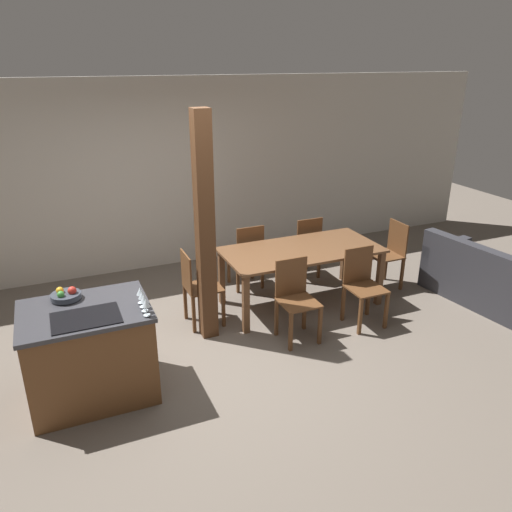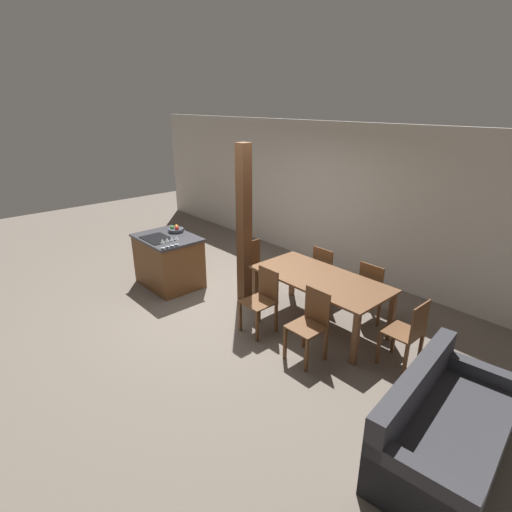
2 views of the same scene
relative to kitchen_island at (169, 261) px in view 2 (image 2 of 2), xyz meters
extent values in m
plane|color=#665B51|center=(1.21, 0.21, -0.45)|extent=(16.00, 16.00, 0.00)
cube|color=beige|center=(1.21, 2.86, 0.90)|extent=(11.20, 0.08, 2.70)
cube|color=brown|center=(0.00, 0.00, -0.02)|extent=(1.07, 0.80, 0.85)
cube|color=#38383D|center=(0.00, 0.00, 0.42)|extent=(1.11, 0.84, 0.04)
cube|color=black|center=(0.00, -0.18, 0.44)|extent=(0.56, 0.40, 0.01)
cylinder|color=#383D47|center=(-0.13, 0.26, 0.47)|extent=(0.27, 0.27, 0.05)
sphere|color=red|center=(-0.07, 0.24, 0.52)|extent=(0.08, 0.08, 0.08)
sphere|color=gold|center=(-0.17, 0.30, 0.52)|extent=(0.07, 0.07, 0.07)
sphere|color=#3D8E38|center=(-0.17, 0.21, 0.52)|extent=(0.06, 0.06, 0.06)
cylinder|color=silver|center=(0.48, -0.35, 0.45)|extent=(0.06, 0.06, 0.00)
cylinder|color=silver|center=(0.48, -0.35, 0.49)|extent=(0.01, 0.01, 0.08)
cone|color=silver|center=(0.48, -0.35, 0.57)|extent=(0.07, 0.07, 0.07)
cylinder|color=silver|center=(0.48, -0.26, 0.45)|extent=(0.06, 0.06, 0.00)
cylinder|color=silver|center=(0.48, -0.26, 0.49)|extent=(0.01, 0.01, 0.08)
cone|color=silver|center=(0.48, -0.26, 0.57)|extent=(0.07, 0.07, 0.07)
cylinder|color=silver|center=(0.48, -0.18, 0.45)|extent=(0.06, 0.06, 0.00)
cylinder|color=silver|center=(0.48, -0.18, 0.49)|extent=(0.01, 0.01, 0.08)
cone|color=silver|center=(0.48, -0.18, 0.57)|extent=(0.07, 0.07, 0.07)
cylinder|color=silver|center=(0.48, -0.10, 0.45)|extent=(0.06, 0.06, 0.00)
cylinder|color=silver|center=(0.48, -0.10, 0.49)|extent=(0.01, 0.01, 0.08)
cone|color=silver|center=(0.48, -0.10, 0.57)|extent=(0.07, 0.07, 0.07)
cube|color=brown|center=(2.62, 0.89, 0.28)|extent=(1.94, 0.94, 0.03)
cube|color=brown|center=(1.72, 0.48, -0.09)|extent=(0.07, 0.07, 0.71)
cube|color=brown|center=(3.52, 0.48, -0.09)|extent=(0.07, 0.07, 0.71)
cube|color=brown|center=(1.72, 1.29, -0.09)|extent=(0.07, 0.07, 0.71)
cube|color=brown|center=(3.52, 1.29, -0.09)|extent=(0.07, 0.07, 0.71)
cube|color=brown|center=(2.18, 0.11, 0.01)|extent=(0.40, 0.40, 0.02)
cube|color=brown|center=(2.18, 0.30, 0.24)|extent=(0.38, 0.02, 0.43)
cube|color=brown|center=(2.01, -0.06, -0.22)|extent=(0.04, 0.04, 0.45)
cube|color=brown|center=(2.36, -0.06, -0.22)|extent=(0.04, 0.04, 0.45)
cube|color=brown|center=(2.01, 0.29, -0.22)|extent=(0.04, 0.04, 0.45)
cube|color=brown|center=(2.36, 0.29, -0.22)|extent=(0.04, 0.04, 0.45)
cube|color=brown|center=(3.06, 0.11, 0.01)|extent=(0.40, 0.40, 0.02)
cube|color=brown|center=(3.06, 0.30, 0.24)|extent=(0.38, 0.02, 0.43)
cube|color=brown|center=(2.88, -0.06, -0.22)|extent=(0.04, 0.04, 0.45)
cube|color=brown|center=(3.23, -0.06, -0.22)|extent=(0.04, 0.04, 0.45)
cube|color=brown|center=(2.88, 0.29, -0.22)|extent=(0.04, 0.04, 0.45)
cube|color=brown|center=(3.23, 0.29, -0.22)|extent=(0.04, 0.04, 0.45)
cube|color=brown|center=(2.18, 1.66, 0.01)|extent=(0.40, 0.40, 0.02)
cube|color=brown|center=(2.18, 1.47, 0.24)|extent=(0.38, 0.02, 0.43)
cube|color=brown|center=(2.36, 1.83, -0.22)|extent=(0.04, 0.04, 0.45)
cube|color=brown|center=(2.01, 1.83, -0.22)|extent=(0.04, 0.04, 0.45)
cube|color=brown|center=(2.36, 1.48, -0.22)|extent=(0.04, 0.04, 0.45)
cube|color=brown|center=(2.01, 1.48, -0.22)|extent=(0.04, 0.04, 0.45)
cube|color=brown|center=(3.06, 1.66, 0.01)|extent=(0.40, 0.40, 0.02)
cube|color=brown|center=(3.06, 1.47, 0.24)|extent=(0.38, 0.02, 0.43)
cube|color=brown|center=(3.23, 1.83, -0.22)|extent=(0.04, 0.04, 0.45)
cube|color=brown|center=(2.88, 1.83, -0.22)|extent=(0.04, 0.04, 0.45)
cube|color=brown|center=(3.23, 1.48, -0.22)|extent=(0.04, 0.04, 0.45)
cube|color=brown|center=(2.88, 1.48, -0.22)|extent=(0.04, 0.04, 0.45)
cube|color=brown|center=(1.35, 0.89, 0.01)|extent=(0.40, 0.40, 0.02)
cube|color=brown|center=(1.16, 0.89, 0.24)|extent=(0.02, 0.38, 0.43)
cube|color=brown|center=(1.53, 0.71, -0.22)|extent=(0.04, 0.04, 0.45)
cube|color=brown|center=(1.53, 1.06, -0.22)|extent=(0.04, 0.04, 0.45)
cube|color=brown|center=(1.17, 0.71, -0.22)|extent=(0.04, 0.04, 0.45)
cube|color=brown|center=(1.17, 1.06, -0.22)|extent=(0.04, 0.04, 0.45)
cube|color=brown|center=(3.89, 0.89, 0.01)|extent=(0.40, 0.40, 0.02)
cube|color=brown|center=(4.08, 0.89, 0.24)|extent=(0.02, 0.38, 0.43)
cube|color=brown|center=(3.71, 1.06, -0.22)|extent=(0.04, 0.04, 0.45)
cube|color=brown|center=(3.71, 0.71, -0.22)|extent=(0.04, 0.04, 0.45)
cube|color=brown|center=(4.07, 1.06, -0.22)|extent=(0.04, 0.04, 0.45)
cube|color=brown|center=(4.07, 0.71, -0.22)|extent=(0.04, 0.04, 0.45)
cube|color=#2D2D33|center=(4.89, -0.07, -0.22)|extent=(1.03, 1.80, 0.44)
cube|color=#2D2D33|center=(4.56, -0.11, 0.18)|extent=(0.36, 1.72, 0.36)
cube|color=#2D2D33|center=(4.99, -0.85, -0.15)|extent=(0.84, 0.24, 0.58)
cube|color=#2D2D33|center=(4.80, 0.71, -0.15)|extent=(0.84, 0.24, 0.58)
cube|color=#4C2D19|center=(1.31, 0.61, 0.79)|extent=(0.18, 0.18, 2.48)
camera|label=1|loc=(-0.14, -4.14, 2.48)|focal=35.00mm
camera|label=2|loc=(5.78, -3.15, 2.58)|focal=28.00mm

